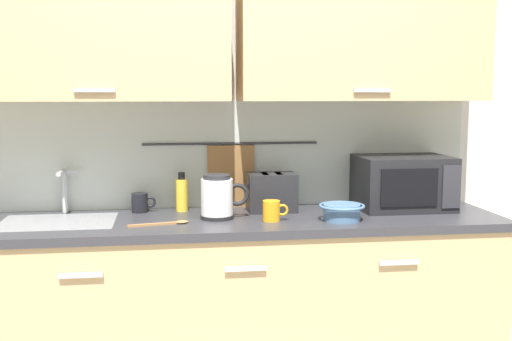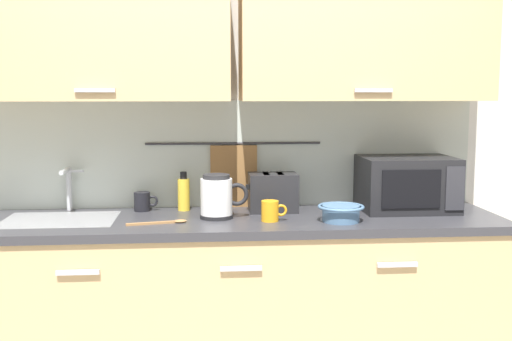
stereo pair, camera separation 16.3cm
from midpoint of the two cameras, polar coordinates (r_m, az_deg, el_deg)
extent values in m
cube|color=tan|center=(3.09, -0.19, -12.89)|extent=(2.50, 0.60, 0.86)
cube|color=#B7B7BC|center=(2.73, -14.37, -9.04)|extent=(0.18, 0.02, 0.02)
cube|color=#B7B7BC|center=(2.70, 0.36, -8.97)|extent=(0.18, 0.02, 0.02)
cube|color=#B7B7BC|center=(2.84, 14.44, -8.36)|extent=(0.18, 0.02, 0.02)
cube|color=#333338|center=(2.97, -0.19, -4.70)|extent=(2.53, 0.63, 0.04)
cube|color=#9EA0A5|center=(3.04, -16.07, -5.18)|extent=(0.52, 0.38, 0.09)
cube|color=silver|center=(3.24, -0.68, 2.92)|extent=(3.70, 0.06, 2.50)
cube|color=beige|center=(3.21, -0.63, 1.54)|extent=(2.50, 0.01, 0.55)
cube|color=tan|center=(3.07, -12.69, 12.79)|extent=(1.22, 0.33, 0.70)
cube|color=#B7B7BC|center=(2.88, -12.99, 7.18)|extent=(0.18, 0.01, 0.02)
cube|color=tan|center=(3.17, 11.47, 12.64)|extent=(1.22, 0.33, 0.70)
cube|color=#B7B7BC|center=(2.99, 12.28, 7.19)|extent=(0.18, 0.01, 0.02)
cylinder|color=#333338|center=(3.20, -0.55, 2.50)|extent=(0.90, 0.01, 0.01)
cube|color=olive|center=(3.21, -0.67, -0.71)|extent=(0.24, 0.02, 0.34)
cylinder|color=#B2B5BA|center=(3.23, -15.39, -1.63)|extent=(0.03, 0.03, 0.22)
cylinder|color=#B2B5BA|center=(3.14, -15.71, -0.05)|extent=(0.02, 0.16, 0.02)
cube|color=#B2B5BA|center=(3.22, -14.74, -0.04)|extent=(0.07, 0.02, 0.01)
cube|color=black|center=(3.23, 15.05, -1.18)|extent=(0.46, 0.34, 0.27)
cube|color=black|center=(3.06, 15.54, -1.66)|extent=(0.29, 0.01, 0.18)
cube|color=#2D2D33|center=(3.14, 19.21, -1.57)|extent=(0.09, 0.01, 0.21)
cylinder|color=black|center=(2.95, -2.05, -4.21)|extent=(0.16, 0.16, 0.02)
cylinder|color=white|center=(2.93, -2.06, -2.41)|extent=(0.15, 0.15, 0.17)
cylinder|color=#262628|center=(2.92, -2.07, -0.57)|extent=(0.13, 0.13, 0.02)
torus|color=black|center=(2.94, -0.25, -2.22)|extent=(0.11, 0.02, 0.11)
cylinder|color=yellow|center=(3.13, -5.17, -2.23)|extent=(0.06, 0.06, 0.16)
cylinder|color=black|center=(3.12, -5.19, -0.45)|extent=(0.03, 0.03, 0.04)
cylinder|color=black|center=(3.15, -8.95, -2.83)|extent=(0.08, 0.08, 0.09)
torus|color=black|center=(3.15, -8.00, -2.79)|extent=(0.06, 0.01, 0.06)
cylinder|color=#4C7093|center=(2.90, 9.38, -3.92)|extent=(0.17, 0.17, 0.07)
torus|color=#4C7093|center=(2.89, 9.40, -3.31)|extent=(0.21, 0.21, 0.01)
cube|color=#232326|center=(3.10, 3.06, -2.02)|extent=(0.24, 0.17, 0.19)
cube|color=black|center=(3.09, 2.43, -0.40)|extent=(0.03, 0.12, 0.01)
cube|color=black|center=(3.10, 3.72, -0.38)|extent=(0.03, 0.12, 0.01)
cube|color=black|center=(3.09, 0.71, -1.53)|extent=(0.02, 0.02, 0.02)
cylinder|color=orange|center=(2.87, 2.91, -3.73)|extent=(0.08, 0.08, 0.09)
torus|color=orange|center=(2.88, 3.94, -3.67)|extent=(0.06, 0.01, 0.06)
cube|color=#9E7042|center=(2.83, -8.02, -4.82)|extent=(0.22, 0.06, 0.01)
ellipsoid|color=#9E7042|center=(2.86, -5.34, -4.64)|extent=(0.07, 0.05, 0.01)
camera|label=1|loc=(0.08, -88.43, 0.20)|focal=43.66mm
camera|label=2|loc=(0.08, 91.57, -0.20)|focal=43.66mm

